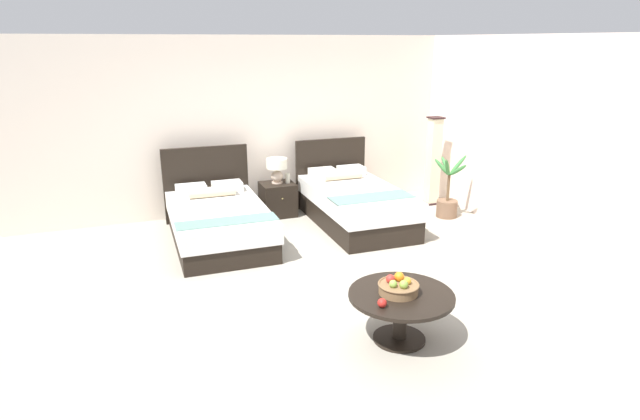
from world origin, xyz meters
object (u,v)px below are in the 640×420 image
Objects in this scene: bed_near_corner at (354,203)px; loose_apple at (382,303)px; table_lamp at (277,167)px; potted_palm at (447,200)px; bed_near_window at (218,221)px; floor_lamp_corner at (433,161)px; coffee_table at (401,304)px; nightstand at (278,199)px; fruit_bowl at (398,287)px; vase at (288,178)px.

bed_near_corner reaches higher than loose_apple.
table_lamp is 2.73m from potted_palm.
bed_near_window is 0.97× the size of bed_near_corner.
bed_near_window is 1.45× the size of floor_lamp_corner.
potted_palm is at bearing 49.95° from coffee_table.
table_lamp is at bearing 36.73° from bed_near_window.
coffee_table is 4.52m from floor_lamp_corner.
floor_lamp_corner is at bearing 77.92° from potted_palm.
bed_near_corner is at bearing 69.34° from loose_apple.
coffee_table is 0.36m from loose_apple.
bed_near_corner is 1.77m from floor_lamp_corner.
bed_near_window reaches higher than loose_apple.
bed_near_window is at bearing 179.77° from bed_near_corner.
bed_near_corner is at bearing -0.23° from bed_near_window.
nightstand is 1.39× the size of fruit_bowl.
bed_near_window is 2.06m from bed_near_corner.
table_lamp is 4.03m from coffee_table.
bed_near_window reaches higher than fruit_bowl.
table_lamp is at bearing 158.94° from vase.
coffee_table is at bearing -71.25° from bed_near_window.
floor_lamp_corner is (2.63, 3.66, 0.37)m from coffee_table.
fruit_bowl is at bearing -71.55° from bed_near_window.
vase is 2.48m from floor_lamp_corner.
floor_lamp_corner reaches higher than coffee_table.
bed_near_corner is 1.26m from nightstand.
potted_palm is at bearing 48.45° from loose_apple.
fruit_bowl is 3.87m from potted_palm.
fruit_bowl is at bearing -130.49° from potted_palm.
vase reaches higher than nightstand.
nightstand is 0.35× the size of floor_lamp_corner.
nightstand is (1.10, 0.80, -0.03)m from bed_near_window.
coffee_table is (-0.17, -3.95, -0.24)m from vase.
vase is at bearing -21.06° from table_lamp.
potted_palm reaches higher than table_lamp.
fruit_bowl is 0.26× the size of floor_lamp_corner.
bed_near_corner reaches higher than fruit_bowl.
bed_near_window reaches higher than bed_near_corner.
bed_near_corner is 1.35m from table_lamp.
vase is at bearing 87.15° from fruit_bowl.
potted_palm reaches higher than nightstand.
nightstand is 2.68m from floor_lamp_corner.
nightstand is 3.99m from coffee_table.
bed_near_window is at bearing -143.94° from nightstand.
bed_near_corner is at bearing 72.41° from fruit_bowl.
floor_lamp_corner is (2.62, -0.33, 0.47)m from nightstand.
nightstand is 3.98m from fruit_bowl.
nightstand is 0.51m from table_lamp.
fruit_bowl is 0.38× the size of potted_palm.
bed_near_window is at bearing 108.75° from coffee_table.
nightstand reaches higher than coffee_table.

